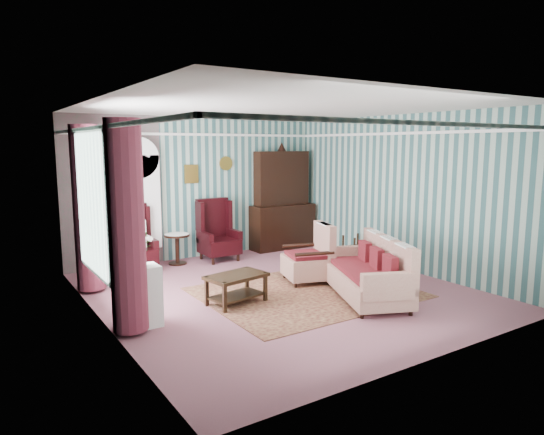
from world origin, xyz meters
TOP-DOWN VIEW (x-y plane):
  - floor at (0.00, 0.00)m, footprint 6.00×6.00m
  - room_shell at (-0.62, 0.18)m, footprint 5.53×6.02m
  - bookcase at (-1.35, 2.84)m, footprint 0.80×0.28m
  - dresser_hutch at (1.90, 2.72)m, footprint 1.50×0.56m
  - wingback_left at (-1.60, 2.45)m, footprint 0.76×0.80m
  - wingback_right at (0.15, 2.45)m, footprint 0.76×0.80m
  - seated_woman at (-1.60, 2.45)m, footprint 0.44×0.40m
  - round_side_table at (-0.70, 2.60)m, footprint 0.50×0.50m
  - nest_table at (2.47, 0.90)m, footprint 0.45×0.38m
  - plant_stand at (-2.40, -0.30)m, footprint 0.55×0.35m
  - rug at (0.30, -0.30)m, footprint 3.20×2.60m
  - sofa at (0.90, -1.02)m, footprint 1.62×2.11m
  - floral_armchair at (0.70, 0.20)m, footprint 0.98×1.02m
  - coffee_table at (-0.89, -0.17)m, footprint 0.96×0.68m
  - potted_plant_a at (-2.41, -0.40)m, footprint 0.35×0.31m
  - potted_plant_b at (-2.34, -0.24)m, footprint 0.28×0.25m
  - potted_plant_c at (-2.42, -0.28)m, footprint 0.25×0.25m

SIDE VIEW (x-z plane):
  - floor at x=0.00m, z-range 0.00..0.00m
  - rug at x=0.30m, z-range 0.00..0.01m
  - coffee_table at x=-0.89m, z-range 0.00..0.45m
  - nest_table at x=2.47m, z-range 0.00..0.54m
  - round_side_table at x=-0.70m, z-range 0.00..0.60m
  - plant_stand at x=-2.40m, z-range 0.00..0.80m
  - sofa at x=0.90m, z-range 0.00..0.92m
  - floral_armchair at x=0.70m, z-range 0.00..0.94m
  - seated_woman at x=-1.60m, z-range 0.00..1.18m
  - wingback_left at x=-1.60m, z-range 0.00..1.25m
  - wingback_right at x=0.15m, z-range 0.00..1.25m
  - potted_plant_c at x=-2.42m, z-range 0.80..1.17m
  - potted_plant_a at x=-2.41m, z-range 0.80..1.17m
  - potted_plant_b at x=-2.34m, z-range 0.80..1.24m
  - bookcase at x=-1.35m, z-range 0.00..2.24m
  - dresser_hutch at x=1.90m, z-range 0.00..2.36m
  - room_shell at x=-0.62m, z-range 0.55..3.46m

